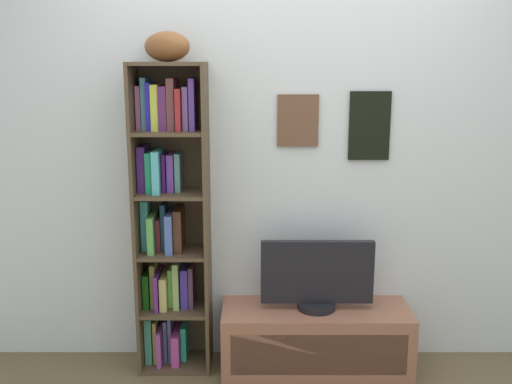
{
  "coord_description": "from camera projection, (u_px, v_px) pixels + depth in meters",
  "views": [
    {
      "loc": [
        -0.14,
        -2.25,
        1.78
      ],
      "look_at": [
        -0.14,
        0.85,
        1.08
      ],
      "focal_mm": 41.04,
      "sensor_mm": 36.0,
      "label": 1
    }
  ],
  "objects": [
    {
      "name": "football",
      "position": [
        165.0,
        47.0,
        3.11
      ],
      "size": [
        0.32,
        0.28,
        0.16
      ],
      "primitive_type": "ellipsoid",
      "rotation": [
        0.0,
        0.0,
        -0.53
      ],
      "color": "brown",
      "rests_on": "bookshelf"
    },
    {
      "name": "bookshelf",
      "position": [
        167.0,
        220.0,
        3.35
      ],
      "size": [
        0.41,
        0.29,
        1.77
      ],
      "color": "brown",
      "rests_on": "ground"
    },
    {
      "name": "tv_stand",
      "position": [
        314.0,
        339.0,
        3.42
      ],
      "size": [
        1.09,
        0.39,
        0.38
      ],
      "color": "#9B644B",
      "rests_on": "ground"
    },
    {
      "name": "back_wall",
      "position": [
        279.0,
        168.0,
        3.43
      ],
      "size": [
        4.8,
        0.08,
        2.32
      ],
      "color": "silver",
      "rests_on": "ground"
    },
    {
      "name": "television",
      "position": [
        316.0,
        276.0,
        3.34
      ],
      "size": [
        0.64,
        0.22,
        0.41
      ],
      "color": "black",
      "rests_on": "tv_stand"
    }
  ]
}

